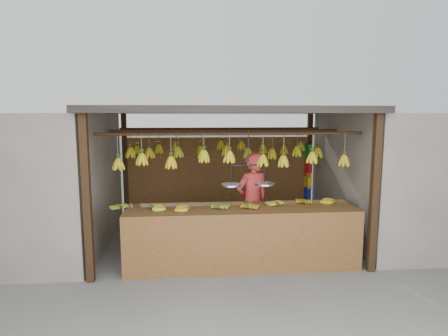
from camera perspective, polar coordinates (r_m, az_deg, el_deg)
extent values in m
plane|color=#5B5B57|center=(6.94, 0.22, -11.04)|extent=(80.00, 80.00, 0.00)
cube|color=black|center=(5.34, -20.15, -4.59)|extent=(0.10, 0.10, 2.30)
cube|color=black|center=(5.77, 21.93, -3.74)|extent=(0.10, 0.10, 2.30)
cube|color=black|center=(8.22, -14.78, -0.03)|extent=(0.10, 0.10, 2.30)
cube|color=black|center=(8.51, 12.80, 0.31)|extent=(0.10, 0.10, 2.30)
cube|color=black|center=(6.56, 0.24, 8.75)|extent=(4.30, 3.30, 0.10)
cylinder|color=black|center=(5.57, 1.19, 5.26)|extent=(4.00, 0.05, 0.05)
cylinder|color=black|center=(6.56, 0.23, 5.69)|extent=(4.00, 0.05, 0.05)
cylinder|color=black|center=(7.56, -0.47, 6.01)|extent=(4.00, 0.05, 0.05)
cube|color=brown|center=(8.17, -0.75, -1.59)|extent=(4.00, 0.06, 1.80)
cube|color=slate|center=(7.27, -29.34, -1.86)|extent=(3.00, 3.00, 2.30)
cube|color=slate|center=(7.85, 27.42, -1.06)|extent=(3.00, 3.00, 2.30)
cube|color=brown|center=(5.66, 2.73, -6.40)|extent=(3.45, 0.77, 0.08)
cube|color=brown|center=(5.42, 3.26, -11.62)|extent=(3.45, 0.04, 0.90)
cube|color=black|center=(5.49, -14.25, -12.01)|extent=(0.07, 0.07, 0.82)
cube|color=black|center=(5.92, 19.24, -10.73)|extent=(0.07, 0.07, 0.82)
cube|color=black|center=(6.12, -13.25, -9.88)|extent=(0.07, 0.07, 0.82)
cube|color=black|center=(6.51, 16.81, -8.92)|extent=(0.07, 0.07, 0.82)
ellipsoid|color=#92A523|center=(5.70, -15.37, -5.85)|extent=(0.28, 0.30, 0.06)
ellipsoid|color=#92A523|center=(5.56, -10.90, -6.06)|extent=(0.27, 0.23, 0.06)
ellipsoid|color=#AD9A12|center=(5.48, -5.47, -6.16)|extent=(0.26, 0.21, 0.06)
ellipsoid|color=#92A523|center=(5.50, -0.82, -6.07)|extent=(0.25, 0.29, 0.06)
ellipsoid|color=#AD9A12|center=(5.52, 3.66, -6.03)|extent=(0.27, 0.29, 0.06)
ellipsoid|color=#92A523|center=(5.76, 8.27, -5.49)|extent=(0.27, 0.30, 0.06)
ellipsoid|color=#AD9A12|center=(5.95, 12.07, -5.15)|extent=(0.24, 0.28, 0.06)
ellipsoid|color=#AD9A12|center=(6.12, 16.34, -4.94)|extent=(0.30, 0.28, 0.06)
ellipsoid|color=#AD9A12|center=(5.71, -15.80, 0.61)|extent=(0.16, 0.16, 0.28)
ellipsoid|color=#AD9A12|center=(5.57, -12.40, 1.33)|extent=(0.16, 0.16, 0.28)
ellipsoid|color=#AD9A12|center=(5.55, -8.06, 0.84)|extent=(0.16, 0.16, 0.28)
ellipsoid|color=#AD9A12|center=(5.53, -3.07, 1.79)|extent=(0.16, 0.16, 0.28)
ellipsoid|color=#AD9A12|center=(5.54, 0.83, 1.70)|extent=(0.16, 0.16, 0.28)
ellipsoid|color=#AD9A12|center=(5.68, 5.93, 1.15)|extent=(0.16, 0.16, 0.28)
ellipsoid|color=#AD9A12|center=(5.79, 9.05, 1.03)|extent=(0.16, 0.16, 0.28)
ellipsoid|color=#AD9A12|center=(5.85, 13.29, 1.54)|extent=(0.16, 0.16, 0.28)
ellipsoid|color=#AD9A12|center=(6.02, 17.84, 1.10)|extent=(0.16, 0.16, 0.28)
ellipsoid|color=#AD9A12|center=(6.68, -14.08, 2.30)|extent=(0.16, 0.16, 0.28)
ellipsoid|color=#AD9A12|center=(6.61, -11.27, 2.23)|extent=(0.16, 0.16, 0.28)
ellipsoid|color=#AD9A12|center=(6.55, -6.97, 2.38)|extent=(0.16, 0.16, 0.28)
ellipsoid|color=#AD9A12|center=(6.54, -3.27, 2.24)|extent=(0.16, 0.16, 0.28)
ellipsoid|color=#AD9A12|center=(6.60, 0.46, 2.67)|extent=(0.16, 0.16, 0.28)
ellipsoid|color=#AD9A12|center=(6.60, 3.72, 2.24)|extent=(0.16, 0.16, 0.28)
ellipsoid|color=#AD9A12|center=(6.71, 7.34, 2.14)|extent=(0.16, 0.16, 0.28)
ellipsoid|color=#AD9A12|center=(6.84, 11.06, 2.47)|extent=(0.16, 0.16, 0.28)
ellipsoid|color=#AD9A12|center=(6.98, 14.13, 2.30)|extent=(0.16, 0.16, 0.28)
ellipsoid|color=#AD9A12|center=(7.61, -13.07, 2.64)|extent=(0.16, 0.16, 0.28)
ellipsoid|color=#AD9A12|center=(7.53, -9.89, 2.87)|extent=(0.16, 0.16, 0.28)
ellipsoid|color=#92A523|center=(7.58, -7.28, 3.30)|extent=(0.16, 0.16, 0.28)
ellipsoid|color=#AD9A12|center=(7.53, -3.52, 2.85)|extent=(0.16, 0.16, 0.28)
ellipsoid|color=#AD9A12|center=(7.58, -0.47, 3.50)|extent=(0.16, 0.16, 0.28)
ellipsoid|color=#AD9A12|center=(7.67, 2.69, 3.43)|extent=(0.16, 0.16, 0.28)
ellipsoid|color=#AD9A12|center=(7.69, 5.99, 2.88)|extent=(0.16, 0.16, 0.28)
ellipsoid|color=#AD9A12|center=(7.81, 9.15, 2.77)|extent=(0.16, 0.16, 0.28)
ellipsoid|color=#92A523|center=(7.93, 11.65, 3.22)|extent=(0.16, 0.16, 0.28)
cylinder|color=black|center=(5.62, 3.70, 2.84)|extent=(0.02, 0.02, 0.48)
cylinder|color=black|center=(5.64, 3.68, 0.43)|extent=(0.56, 0.06, 0.02)
cylinder|color=silver|center=(5.64, 1.09, -2.64)|extent=(0.30, 0.30, 0.02)
cylinder|color=silver|center=(5.75, 6.17, -2.48)|extent=(0.30, 0.30, 0.02)
imported|color=#BF3333|center=(6.26, 4.33, -5.23)|extent=(0.72, 0.61, 1.67)
cube|color=#199926|center=(8.32, 12.79, 2.35)|extent=(0.08, 0.26, 0.34)
cube|color=red|center=(8.36, 12.71, -0.13)|extent=(0.08, 0.26, 0.34)
cube|color=yellow|center=(8.40, 12.66, -1.78)|extent=(0.08, 0.26, 0.34)
cube|color=#1426BF|center=(8.46, 12.59, -3.86)|extent=(0.08, 0.26, 0.34)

